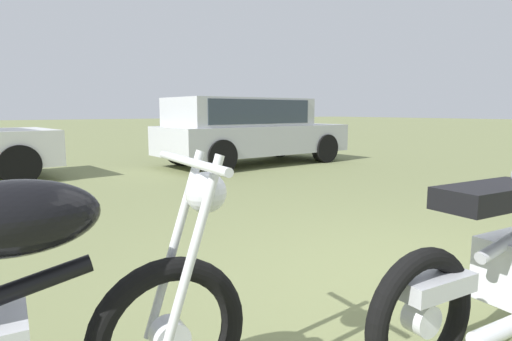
{
  "coord_description": "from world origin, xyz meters",
  "views": [
    {
      "loc": [
        -2.35,
        -1.2,
        1.17
      ],
      "look_at": [
        0.21,
        2.46,
        0.54
      ],
      "focal_mm": 30.0,
      "sensor_mm": 36.0,
      "label": 1
    }
  ],
  "objects": [
    {
      "name": "car_silver",
      "position": [
        2.84,
        6.56,
        0.83
      ],
      "size": [
        4.29,
        1.98,
        1.43
      ],
      "rotation": [
        0.0,
        0.0,
        0.05
      ],
      "color": "#B2B5BA",
      "rests_on": "ground"
    },
    {
      "name": "ground_plane",
      "position": [
        0.0,
        0.0,
        0.0
      ],
      "size": [
        120.0,
        120.0,
        0.0
      ],
      "primitive_type": "plane",
      "color": "olive"
    }
  ]
}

